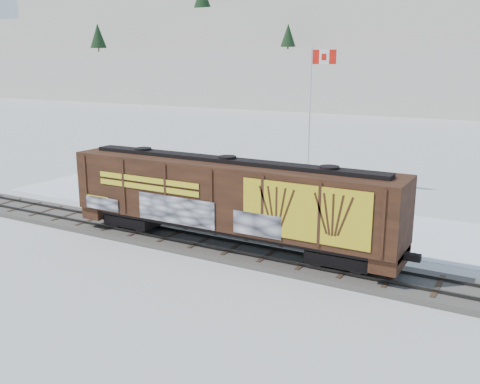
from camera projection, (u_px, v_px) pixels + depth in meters
The scene contains 8 objects.
ground at pixel (202, 246), 28.53m from camera, with size 500.00×500.00×0.00m, color white.
rail_track at pixel (202, 243), 28.49m from camera, with size 50.00×3.40×0.43m.
parking_strip at pixel (266, 212), 34.87m from camera, with size 40.00×8.00×0.03m, color white.
hopper_railcar at pixel (228, 197), 27.07m from camera, with size 17.85×3.06×4.47m.
flagpole at pixel (310, 141), 39.45m from camera, with size 2.30×0.90×10.62m.
car_silver at pixel (156, 188), 38.48m from camera, with size 1.75×4.36×1.48m, color #B8BBC0.
car_white at pixel (231, 198), 35.19m from camera, with size 1.67×4.80×1.58m, color white.
car_dark at pixel (289, 210), 32.94m from camera, with size 1.81×4.46×1.29m, color black.
Camera 1 is at (15.06, -22.54, 9.55)m, focal length 40.00 mm.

